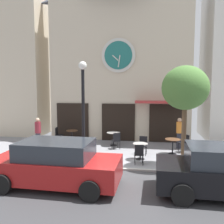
% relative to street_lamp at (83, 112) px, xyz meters
% --- Properties ---
extents(ground_plane, '(27.76, 11.35, 0.13)m').
position_rel_street_lamp_xyz_m(ground_plane, '(1.90, -1.20, -2.28)').
color(ground_plane, gray).
extents(clock_building, '(8.75, 3.67, 10.88)m').
position_rel_street_lamp_xyz_m(clock_building, '(1.01, 5.65, 3.36)').
color(clock_building, beige).
rests_on(clock_building, ground_plane).
extents(neighbor_building_left, '(6.68, 3.25, 15.41)m').
position_rel_street_lamp_xyz_m(neighbor_building_left, '(-7.63, 6.09, 5.46)').
color(neighbor_building_left, beige).
rests_on(neighbor_building_left, ground_plane).
extents(street_lamp, '(0.36, 0.36, 4.44)m').
position_rel_street_lamp_xyz_m(street_lamp, '(0.00, 0.00, 0.00)').
color(street_lamp, black).
rests_on(street_lamp, ground_plane).
extents(street_tree, '(1.94, 1.74, 4.23)m').
position_rel_street_lamp_xyz_m(street_tree, '(4.33, 0.15, 1.02)').
color(street_tree, brown).
rests_on(street_tree, ground_plane).
extents(cafe_table_near_door, '(0.69, 0.69, 0.73)m').
position_rel_street_lamp_xyz_m(cafe_table_near_door, '(-1.70, 3.57, -1.74)').
color(cafe_table_near_door, black).
rests_on(cafe_table_near_door, ground_plane).
extents(cafe_table_leftmost, '(0.71, 0.71, 0.72)m').
position_rel_street_lamp_xyz_m(cafe_table_leftmost, '(-0.47, 1.34, -1.74)').
color(cafe_table_leftmost, black).
rests_on(cafe_table_leftmost, ground_plane).
extents(cafe_table_center, '(0.77, 0.77, 0.76)m').
position_rel_street_lamp_xyz_m(cafe_table_center, '(0.90, 3.15, -1.69)').
color(cafe_table_center, black).
rests_on(cafe_table_center, ground_plane).
extents(cafe_table_center_right, '(0.69, 0.69, 0.75)m').
position_rel_street_lamp_xyz_m(cafe_table_center_right, '(2.49, 0.72, -1.73)').
color(cafe_table_center_right, black).
rests_on(cafe_table_center_right, ground_plane).
extents(cafe_table_near_curb, '(0.76, 0.76, 0.76)m').
position_rel_street_lamp_xyz_m(cafe_table_near_curb, '(4.06, 1.85, -1.70)').
color(cafe_table_near_curb, black).
rests_on(cafe_table_near_curb, ground_plane).
extents(cafe_chair_facing_street, '(0.43, 0.43, 0.90)m').
position_rel_street_lamp_xyz_m(cafe_chair_facing_street, '(2.46, -0.07, -1.72)').
color(cafe_chair_facing_street, black).
rests_on(cafe_chair_facing_street, ground_plane).
extents(cafe_chair_near_lamp, '(0.53, 0.53, 0.90)m').
position_rel_street_lamp_xyz_m(cafe_chair_near_lamp, '(1.16, 2.37, -1.72)').
color(cafe_chair_near_lamp, black).
rests_on(cafe_chair_near_lamp, ground_plane).
extents(cafe_chair_curbside, '(0.54, 0.54, 0.90)m').
position_rel_street_lamp_xyz_m(cafe_chair_curbside, '(4.72, 2.32, -1.72)').
color(cafe_chair_curbside, black).
rests_on(cafe_chair_curbside, ground_plane).
extents(cafe_chair_mid_row, '(0.45, 0.45, 0.90)m').
position_rel_street_lamp_xyz_m(cafe_chair_mid_row, '(2.60, 1.55, -1.72)').
color(cafe_chair_mid_row, black).
rests_on(cafe_chair_mid_row, ground_plane).
extents(cafe_chair_facing_wall, '(0.41, 0.41, 0.90)m').
position_rel_street_lamp_xyz_m(cafe_chair_facing_wall, '(-2.53, 3.46, -1.72)').
color(cafe_chair_facing_wall, black).
rests_on(cafe_chair_facing_wall, ground_plane).
extents(pedestrian_orange, '(0.40, 0.40, 1.67)m').
position_rel_street_lamp_xyz_m(pedestrian_orange, '(4.51, 3.03, -1.39)').
color(pedestrian_orange, '#2D2D38').
rests_on(pedestrian_orange, ground_plane).
extents(pedestrian_maroon, '(0.44, 0.44, 1.67)m').
position_rel_street_lamp_xyz_m(pedestrian_maroon, '(-3.07, 1.92, -1.39)').
color(pedestrian_maroon, '#2D2D38').
rests_on(pedestrian_maroon, ground_plane).
extents(parked_car_red, '(4.35, 2.12, 1.55)m').
position_rel_street_lamp_xyz_m(parked_car_red, '(-0.23, -2.69, -1.49)').
color(parked_car_red, maroon).
rests_on(parked_car_red, ground_plane).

